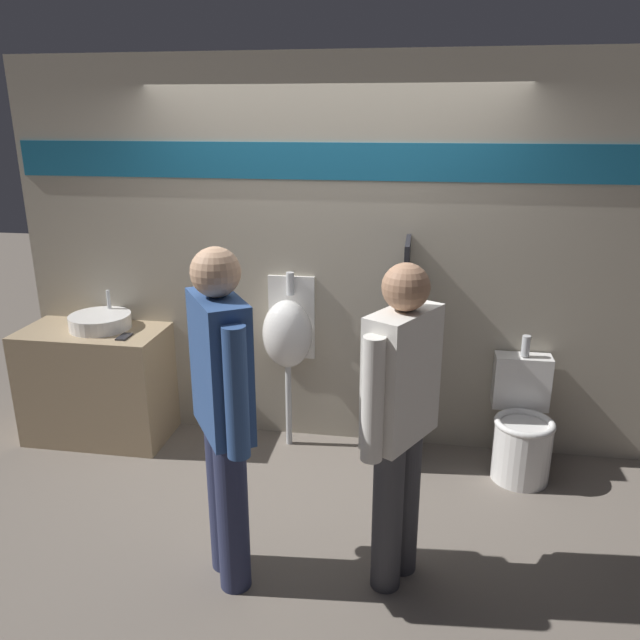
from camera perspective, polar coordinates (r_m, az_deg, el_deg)
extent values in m
plane|color=#70665B|center=(4.31, -0.37, -14.08)|extent=(16.00, 16.00, 0.00)
cube|color=#B2A893|center=(4.35, 0.92, 5.51)|extent=(4.50, 0.06, 2.70)
cube|color=#19668E|center=(4.22, 0.89, 14.30)|extent=(4.41, 0.01, 0.24)
cube|color=tan|center=(4.90, -19.68, -5.54)|extent=(1.02, 0.54, 0.84)
cylinder|color=white|center=(4.76, -19.45, -0.12)|extent=(0.44, 0.44, 0.10)
cylinder|color=silver|center=(4.85, -18.76, 1.79)|extent=(0.03, 0.03, 0.14)
cube|color=#232328|center=(4.52, -17.47, -1.47)|extent=(0.07, 0.14, 0.01)
cube|color=black|center=(4.24, 7.60, -3.12)|extent=(0.03, 0.43, 1.55)
cylinder|color=silver|center=(4.56, -2.88, -7.70)|extent=(0.04, 0.04, 0.63)
ellipsoid|color=white|center=(4.35, -3.00, -1.28)|extent=(0.35, 0.31, 0.49)
cube|color=white|center=(4.46, -2.60, 0.24)|extent=(0.33, 0.02, 0.61)
cylinder|color=silver|center=(4.36, -2.75, 3.35)|extent=(0.06, 0.06, 0.16)
cylinder|color=white|center=(4.40, 17.94, -11.37)|extent=(0.38, 0.38, 0.39)
torus|color=white|center=(4.31, 18.21, -8.95)|extent=(0.39, 0.39, 0.04)
cube|color=white|center=(4.49, 17.93, -5.36)|extent=(0.37, 0.16, 0.37)
cylinder|color=silver|center=(4.37, 18.30, -2.25)|extent=(0.06, 0.06, 0.14)
cylinder|color=#282D4C|center=(3.26, -7.99, -17.15)|extent=(0.16, 0.16, 0.85)
cylinder|color=#282D4C|center=(3.40, -8.81, -15.61)|extent=(0.16, 0.16, 0.85)
cube|color=#2D4C84|center=(2.97, -9.08, -4.15)|extent=(0.41, 0.48, 0.67)
cylinder|color=#2D4C84|center=(2.76, -7.66, -6.64)|extent=(0.11, 0.11, 0.62)
cylinder|color=#2D4C84|center=(3.21, -10.24, -3.12)|extent=(0.11, 0.11, 0.62)
sphere|color=tan|center=(2.83, -9.53, 4.34)|extent=(0.23, 0.23, 0.23)
cylinder|color=#3D3D42|center=(3.26, 6.18, -17.43)|extent=(0.15, 0.15, 0.82)
cylinder|color=#3D3D42|center=(3.38, 7.72, -16.13)|extent=(0.15, 0.15, 0.82)
cube|color=silver|center=(2.97, 7.50, -5.11)|extent=(0.37, 0.46, 0.65)
cylinder|color=silver|center=(2.79, 4.85, -7.29)|extent=(0.10, 0.10, 0.59)
cylinder|color=silver|center=(3.17, 9.77, -4.25)|extent=(0.10, 0.10, 0.59)
sphere|color=#A87A5B|center=(2.82, 7.86, 3.00)|extent=(0.22, 0.22, 0.22)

